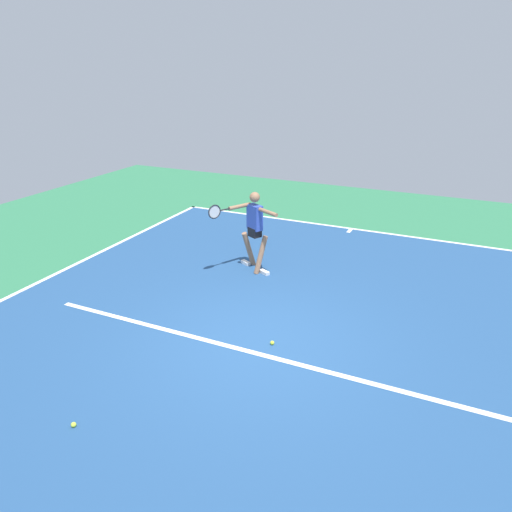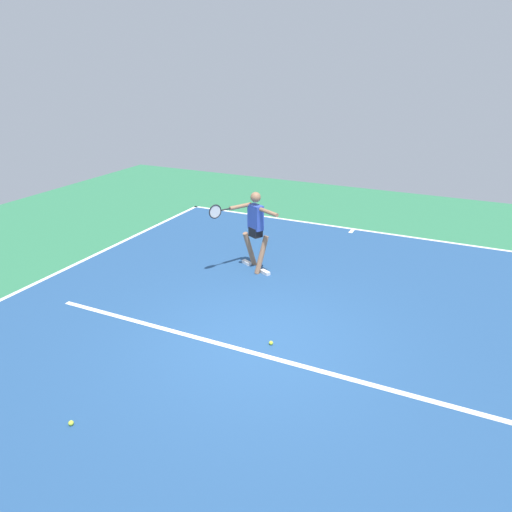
% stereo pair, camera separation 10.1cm
% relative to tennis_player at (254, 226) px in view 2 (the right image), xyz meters
% --- Properties ---
extents(ground_plane, '(21.49, 21.49, 0.00)m').
position_rel_tennis_player_xyz_m(ground_plane, '(-1.27, 2.59, -0.99)').
color(ground_plane, '#2D754C').
extents(court_surface, '(10.13, 12.43, 0.00)m').
position_rel_tennis_player_xyz_m(court_surface, '(-1.27, 2.59, -0.99)').
color(court_surface, navy).
rests_on(court_surface, ground_plane).
extents(court_line_baseline_near, '(10.13, 0.10, 0.01)m').
position_rel_tennis_player_xyz_m(court_line_baseline_near, '(-1.27, -3.58, -0.99)').
color(court_line_baseline_near, white).
rests_on(court_line_baseline_near, ground_plane).
extents(court_line_sideline_right, '(0.10, 12.43, 0.01)m').
position_rel_tennis_player_xyz_m(court_line_sideline_right, '(3.74, 2.59, -0.99)').
color(court_line_sideline_right, white).
rests_on(court_line_sideline_right, ground_plane).
extents(court_line_service, '(7.60, 0.10, 0.01)m').
position_rel_tennis_player_xyz_m(court_line_service, '(-1.27, 2.91, -0.99)').
color(court_line_service, white).
rests_on(court_line_service, ground_plane).
extents(court_line_centre_mark, '(0.10, 0.30, 0.01)m').
position_rel_tennis_player_xyz_m(court_line_centre_mark, '(-1.27, -3.38, -0.99)').
color(court_line_centre_mark, white).
rests_on(court_line_centre_mark, ground_plane).
extents(tennis_player, '(1.28, 1.12, 1.74)m').
position_rel_tennis_player_xyz_m(tennis_player, '(0.00, 0.00, 0.00)').
color(tennis_player, '#9E7051').
rests_on(tennis_player, ground_plane).
extents(tennis_ball_centre_court, '(0.07, 0.07, 0.07)m').
position_rel_tennis_player_xyz_m(tennis_ball_centre_court, '(0.00, 5.30, -0.96)').
color(tennis_ball_centre_court, '#C6E53D').
rests_on(tennis_ball_centre_court, ground_plane).
extents(tennis_ball_by_baseline, '(0.07, 0.07, 0.07)m').
position_rel_tennis_player_xyz_m(tennis_ball_by_baseline, '(-1.52, 2.57, -0.96)').
color(tennis_ball_by_baseline, '#CCE033').
rests_on(tennis_ball_by_baseline, ground_plane).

